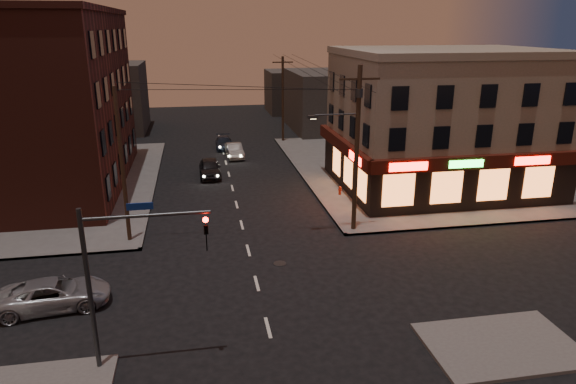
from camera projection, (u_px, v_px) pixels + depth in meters
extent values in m
plane|color=black|center=(257.00, 283.00, 25.59)|extent=(120.00, 120.00, 0.00)
cube|color=#514F4C|center=(429.00, 167.00, 46.39)|extent=(24.00, 28.00, 0.15)
cube|color=#514F4C|center=(0.00, 188.00, 40.30)|extent=(24.00, 28.00, 0.15)
cube|color=gray|center=(441.00, 123.00, 39.33)|extent=(15.00, 12.00, 10.00)
cube|color=gray|center=(448.00, 52.00, 37.70)|extent=(15.20, 12.20, 0.50)
cube|color=black|center=(477.00, 186.00, 34.79)|extent=(15.12, 0.25, 3.40)
cube|color=black|center=(346.00, 169.00, 39.09)|extent=(0.25, 12.12, 3.40)
cube|color=#3E110A|center=(482.00, 162.00, 33.95)|extent=(15.60, 0.50, 0.90)
cube|color=#3E110A|center=(343.00, 146.00, 38.48)|extent=(0.50, 12.60, 0.90)
cube|color=#FF140C|center=(409.00, 167.00, 32.80)|extent=(2.60, 0.06, 0.55)
cube|color=#FF140C|center=(533.00, 161.00, 34.29)|extent=(2.60, 0.06, 0.55)
cube|color=#26FF3F|center=(466.00, 164.00, 33.47)|extent=(2.40, 0.06, 0.50)
cube|color=#FF140C|center=(355.00, 158.00, 34.88)|extent=(0.06, 2.60, 0.55)
cube|color=orange|center=(470.00, 186.00, 34.51)|extent=(12.40, 0.08, 2.20)
cube|color=orange|center=(348.00, 171.00, 38.10)|extent=(0.08, 8.40, 2.20)
cube|color=#4D2018|center=(35.00, 103.00, 38.86)|extent=(12.00, 20.00, 13.00)
cube|color=#3F3D3A|center=(333.00, 101.00, 62.42)|extent=(10.00, 12.00, 7.00)
cube|color=#3F3D3A|center=(106.00, 98.00, 61.45)|extent=(9.00, 10.00, 8.00)
cube|color=#3F3D3A|center=(295.00, 91.00, 75.34)|extent=(8.00, 8.00, 6.00)
cylinder|color=#382619|center=(357.00, 151.00, 30.57)|extent=(0.28, 0.28, 10.00)
cube|color=#382619|center=(360.00, 79.00, 29.27)|extent=(2.40, 0.12, 0.12)
cylinder|color=#333538|center=(359.00, 93.00, 29.52)|extent=(0.44, 0.44, 0.50)
cylinder|color=#333538|center=(337.00, 115.00, 29.67)|extent=(2.60, 0.10, 0.10)
cube|color=#333538|center=(313.00, 117.00, 29.46)|extent=(0.60, 0.25, 0.18)
cube|color=#FFD88C|center=(313.00, 119.00, 29.49)|extent=(0.35, 0.15, 0.04)
cylinder|color=#382619|center=(283.00, 99.00, 55.24)|extent=(0.26, 0.26, 9.00)
cylinder|color=#382619|center=(122.00, 166.00, 29.08)|extent=(0.24, 0.24, 9.00)
cylinder|color=#333538|center=(90.00, 293.00, 18.25)|extent=(0.18, 0.18, 6.40)
cylinder|color=#333538|center=(147.00, 216.00, 17.75)|extent=(4.40, 0.12, 0.12)
imported|color=black|center=(206.00, 225.00, 18.24)|extent=(0.16, 0.20, 1.00)
sphere|color=#FF0C05|center=(205.00, 220.00, 18.05)|extent=(0.20, 0.20, 0.20)
cube|color=navy|center=(140.00, 206.00, 17.61)|extent=(0.90, 0.05, 0.25)
imported|color=gray|center=(54.00, 294.00, 23.22)|extent=(5.12, 2.85, 1.35)
imported|color=black|center=(210.00, 168.00, 43.43)|extent=(1.81, 4.45, 1.51)
imported|color=gray|center=(234.00, 151.00, 49.76)|extent=(1.67, 4.18, 1.35)
imported|color=black|center=(224.00, 143.00, 53.36)|extent=(1.78, 4.21, 1.21)
cylinder|color=maroon|center=(340.00, 191.00, 38.47)|extent=(0.24, 0.24, 0.53)
sphere|color=maroon|center=(340.00, 187.00, 38.37)|extent=(0.21, 0.21, 0.21)
cylinder|color=maroon|center=(340.00, 190.00, 38.43)|extent=(0.30, 0.17, 0.11)
cylinder|color=maroon|center=(340.00, 190.00, 38.43)|extent=(0.17, 0.30, 0.11)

